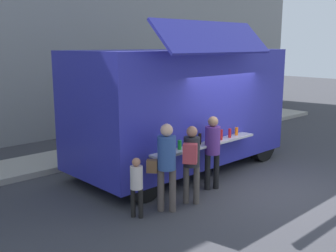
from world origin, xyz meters
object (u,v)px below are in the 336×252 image
at_px(trash_bin, 212,119).
at_px(child_near_queue, 137,182).
at_px(customer_mid_with_backpack, 191,157).
at_px(customer_rear_waiting, 166,160).
at_px(customer_front_ordering, 212,146).
at_px(food_truck_main, 181,105).

height_order(trash_bin, child_near_queue, child_near_queue).
bearing_deg(child_near_queue, customer_mid_with_backpack, -41.73).
bearing_deg(customer_mid_with_backpack, trash_bin, 0.78).
bearing_deg(trash_bin, customer_rear_waiting, -145.81).
relative_size(customer_front_ordering, child_near_queue, 1.43).
bearing_deg(trash_bin, customer_front_ordering, -138.84).
height_order(trash_bin, customer_rear_waiting, customer_rear_waiting).
bearing_deg(child_near_queue, trash_bin, -0.29).
relative_size(food_truck_main, trash_bin, 5.56).
relative_size(trash_bin, customer_front_ordering, 0.62).
relative_size(trash_bin, customer_rear_waiting, 0.60).
xyz_separation_m(food_truck_main, trash_bin, (3.89, 2.32, -1.15)).
xyz_separation_m(trash_bin, customer_rear_waiting, (-6.04, -4.11, 0.51)).
xyz_separation_m(trash_bin, customer_front_ordering, (-4.46, -3.90, 0.47)).
distance_m(food_truck_main, customer_front_ordering, 1.81).
bearing_deg(customer_mid_with_backpack, customer_front_ordering, -20.25).
xyz_separation_m(customer_mid_with_backpack, child_near_queue, (-1.22, 0.23, -0.29)).
bearing_deg(customer_rear_waiting, trash_bin, -6.70).
bearing_deg(trash_bin, child_near_queue, -149.22).
distance_m(customer_mid_with_backpack, customer_rear_waiting, 0.62).
relative_size(trash_bin, customer_mid_with_backpack, 0.64).
distance_m(customer_rear_waiting, child_near_queue, 0.70).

